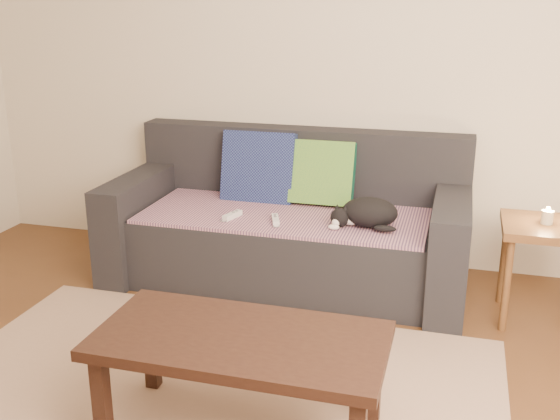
{
  "coord_description": "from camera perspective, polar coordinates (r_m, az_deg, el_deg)",
  "views": [
    {
      "loc": [
        0.96,
        -2.05,
        1.63
      ],
      "look_at": [
        0.05,
        1.2,
        0.55
      ],
      "focal_mm": 42.0,
      "sensor_mm": 36.0,
      "label": 1
    }
  ],
  "objects": [
    {
      "name": "throw_blanket",
      "position": [
        3.85,
        0.41,
        -0.42
      ],
      "size": [
        1.66,
        0.74,
        0.02
      ],
      "primitive_type": "cube",
      "color": "#432C53",
      "rests_on": "sofa"
    },
    {
      "name": "wii_remote_b",
      "position": [
        3.68,
        -0.4,
        -0.87
      ],
      "size": [
        0.08,
        0.15,
        0.03
      ],
      "primitive_type": "cube",
      "rotation": [
        0.0,
        0.0,
        1.91
      ],
      "color": "white",
      "rests_on": "throw_blanket"
    },
    {
      "name": "candle",
      "position": [
        3.61,
        22.25,
        -0.55
      ],
      "size": [
        0.06,
        0.06,
        0.09
      ],
      "color": "beige",
      "rests_on": "side_table"
    },
    {
      "name": "rug",
      "position": [
        2.89,
        -6.87,
        -16.49
      ],
      "size": [
        2.5,
        1.8,
        0.01
      ],
      "primitive_type": "cube",
      "color": "tan",
      "rests_on": "ground"
    },
    {
      "name": "cushion_green",
      "position": [
        3.99,
        3.72,
        3.22
      ],
      "size": [
        0.39,
        0.21,
        0.4
      ],
      "primitive_type": "cube",
      "rotation": [
        -0.31,
        0.0,
        0.0
      ],
      "color": "#0C4E3B",
      "rests_on": "throw_blanket"
    },
    {
      "name": "cat",
      "position": [
        3.63,
        7.59,
        -0.25
      ],
      "size": [
        0.4,
        0.3,
        0.16
      ],
      "rotation": [
        0.0,
        0.0,
        -0.24
      ],
      "color": "black",
      "rests_on": "throw_blanket"
    },
    {
      "name": "coffee_table",
      "position": [
        2.52,
        -3.45,
        -11.94
      ],
      "size": [
        1.09,
        0.55,
        0.44
      ],
      "color": "black",
      "rests_on": "rug"
    },
    {
      "name": "side_table",
      "position": [
        3.65,
        22.01,
        -2.53
      ],
      "size": [
        0.43,
        0.43,
        0.54
      ],
      "color": "brown",
      "rests_on": "ground"
    },
    {
      "name": "cushion_navy",
      "position": [
        4.09,
        -1.83,
        3.61
      ],
      "size": [
        0.46,
        0.22,
        0.47
      ],
      "primitive_type": "cube",
      "rotation": [
        -0.23,
        0.0,
        0.0
      ],
      "color": "#0F1143",
      "rests_on": "throw_blanket"
    },
    {
      "name": "sofa",
      "position": [
        3.97,
        0.76,
        -1.68
      ],
      "size": [
        2.1,
        0.94,
        0.87
      ],
      "color": "#232328",
      "rests_on": "ground"
    },
    {
      "name": "back_wall",
      "position": [
        4.17,
        2.37,
        13.2
      ],
      "size": [
        4.5,
        0.04,
        2.6
      ],
      "primitive_type": "cube",
      "color": "beige",
      "rests_on": "ground"
    },
    {
      "name": "wii_remote_a",
      "position": [
        3.76,
        -4.17,
        -0.47
      ],
      "size": [
        0.08,
        0.15,
        0.03
      ],
      "primitive_type": "cube",
      "rotation": [
        0.0,
        0.0,
        1.28
      ],
      "color": "white",
      "rests_on": "throw_blanket"
    }
  ]
}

